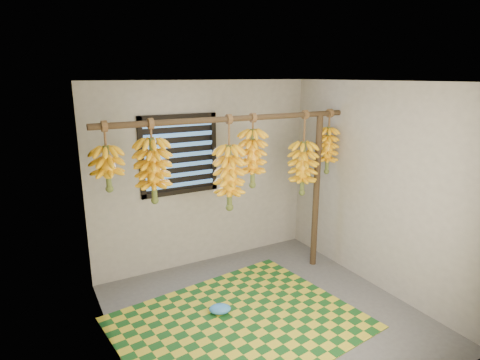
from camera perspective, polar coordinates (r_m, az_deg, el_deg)
floor at (r=4.48m, az=3.57°, el=-18.64°), size 3.00×3.00×0.01m
ceiling at (r=3.75m, az=4.17°, el=13.86°), size 3.00×3.00×0.01m
wall_back at (r=5.23m, az=-5.04°, el=0.74°), size 3.00×0.01×2.40m
wall_left at (r=3.43m, az=-18.06°, el=-7.57°), size 0.01×3.00×2.40m
wall_right at (r=4.90m, az=18.87°, el=-0.98°), size 0.01×3.00×2.40m
window at (r=5.01m, az=-8.65°, el=3.53°), size 1.00×0.04×1.00m
hanging_pole at (r=4.38m, az=-0.96°, el=8.70°), size 3.00×0.06×0.06m
support_post at (r=5.23m, az=10.80°, el=-1.73°), size 0.08×0.08×2.00m
woven_mat at (r=4.35m, az=-0.06°, el=-19.64°), size 2.56×2.15×0.01m
plastic_bag at (r=4.46m, az=-2.86°, el=-17.84°), size 0.28×0.25×0.10m
banana_bunch_a at (r=4.00m, az=-18.29°, el=1.58°), size 0.30×0.30×0.67m
banana_bunch_b at (r=4.11m, az=-12.25°, el=1.30°), size 0.36×0.36×0.85m
banana_bunch_c at (r=4.47m, az=-1.53°, el=0.34°), size 0.32×0.32×1.07m
banana_bunch_d at (r=4.57m, az=1.80°, el=3.11°), size 0.30×0.30×0.85m
banana_bunch_e at (r=5.01m, az=8.93°, el=1.68°), size 0.36×0.36×1.04m
banana_bunch_f at (r=5.21m, az=12.36°, el=4.17°), size 0.26×0.26×0.81m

